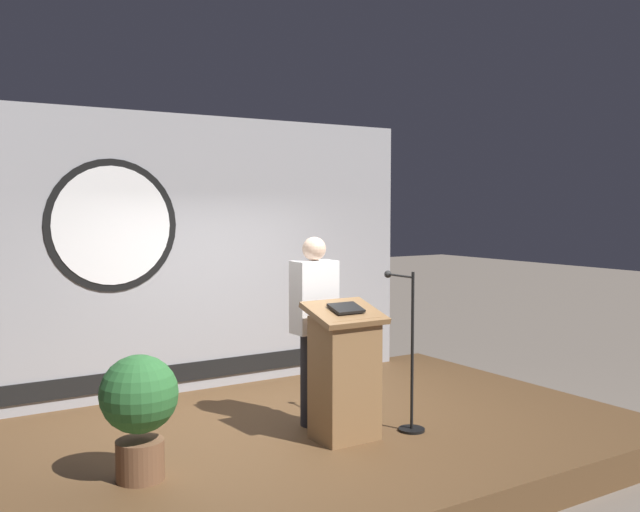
{
  "coord_description": "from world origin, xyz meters",
  "views": [
    {
      "loc": [
        -3.2,
        -5.5,
        2.35
      ],
      "look_at": [
        0.29,
        -0.04,
        1.89
      ],
      "focal_mm": 40.11,
      "sensor_mm": 36.0,
      "label": 1
    }
  ],
  "objects_px": {
    "speaker_person": "(314,329)",
    "potted_plant": "(139,405)",
    "podium": "(345,373)",
    "microphone_stand": "(408,375)"
  },
  "relations": [
    {
      "from": "podium",
      "to": "microphone_stand",
      "type": "distance_m",
      "value": 0.65
    },
    {
      "from": "microphone_stand",
      "to": "potted_plant",
      "type": "height_order",
      "value": "microphone_stand"
    },
    {
      "from": "podium",
      "to": "speaker_person",
      "type": "bearing_deg",
      "value": 91.54
    },
    {
      "from": "speaker_person",
      "to": "microphone_stand",
      "type": "xyz_separation_m",
      "value": [
        0.65,
        -0.58,
        -0.39
      ]
    },
    {
      "from": "microphone_stand",
      "to": "potted_plant",
      "type": "bearing_deg",
      "value": 176.49
    },
    {
      "from": "speaker_person",
      "to": "microphone_stand",
      "type": "relative_size",
      "value": 1.21
    },
    {
      "from": "podium",
      "to": "potted_plant",
      "type": "relative_size",
      "value": 1.28
    },
    {
      "from": "speaker_person",
      "to": "potted_plant",
      "type": "height_order",
      "value": "speaker_person"
    },
    {
      "from": "podium",
      "to": "potted_plant",
      "type": "distance_m",
      "value": 1.82
    },
    {
      "from": "potted_plant",
      "to": "podium",
      "type": "bearing_deg",
      "value": -1.6
    }
  ]
}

